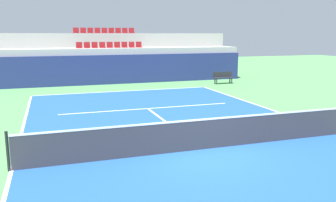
# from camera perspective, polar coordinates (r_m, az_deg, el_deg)

# --- Properties ---
(ground_plane) EXTENTS (80.00, 80.00, 0.00)m
(ground_plane) POSITION_cam_1_polar(r_m,az_deg,el_deg) (11.04, 5.64, -7.84)
(ground_plane) COLOR #4C8C4C
(court_surface) EXTENTS (11.00, 24.00, 0.01)m
(court_surface) POSITION_cam_1_polar(r_m,az_deg,el_deg) (11.04, 5.64, -7.81)
(court_surface) COLOR #1E4C99
(court_surface) RESTS_ON ground_plane
(baseline_far) EXTENTS (11.00, 0.10, 0.00)m
(baseline_far) POSITION_cam_1_polar(r_m,az_deg,el_deg) (22.19, -7.10, 1.61)
(baseline_far) COLOR white
(baseline_far) RESTS_ON court_surface
(sideline_left) EXTENTS (0.10, 24.00, 0.00)m
(sideline_left) POSITION_cam_1_polar(r_m,az_deg,el_deg) (10.21, -24.03, -10.27)
(sideline_left) COLOR white
(sideline_left) RESTS_ON court_surface
(service_line_far) EXTENTS (8.26, 0.10, 0.00)m
(service_line_far) POSITION_cam_1_polar(r_m,az_deg,el_deg) (16.87, -3.29, -1.22)
(service_line_far) COLOR white
(service_line_far) RESTS_ON court_surface
(centre_service_line) EXTENTS (0.10, 6.40, 0.00)m
(centre_service_line) POSITION_cam_1_polar(r_m,az_deg,el_deg) (13.89, 0.22, -3.83)
(centre_service_line) COLOR white
(centre_service_line) RESTS_ON court_surface
(back_wall) EXTENTS (19.82, 0.30, 2.07)m
(back_wall) POSITION_cam_1_polar(r_m,az_deg,el_deg) (25.45, -8.74, 5.06)
(back_wall) COLOR navy
(back_wall) RESTS_ON ground_plane
(stands_tier_lower) EXTENTS (19.82, 2.40, 2.52)m
(stands_tier_lower) POSITION_cam_1_polar(r_m,az_deg,el_deg) (26.76, -9.26, 5.80)
(stands_tier_lower) COLOR #9E9E99
(stands_tier_lower) RESTS_ON ground_plane
(stands_tier_upper) EXTENTS (19.82, 2.40, 3.59)m
(stands_tier_upper) POSITION_cam_1_polar(r_m,az_deg,el_deg) (29.08, -10.08, 7.22)
(stands_tier_upper) COLOR #9E9E99
(stands_tier_upper) RESTS_ON ground_plane
(seating_row_lower) EXTENTS (4.88, 0.44, 0.44)m
(seating_row_lower) POSITION_cam_1_polar(r_m,az_deg,el_deg) (26.77, -9.39, 8.77)
(seating_row_lower) COLOR maroon
(seating_row_lower) RESTS_ON stands_tier_lower
(seating_row_upper) EXTENTS (4.88, 0.44, 0.44)m
(seating_row_upper) POSITION_cam_1_polar(r_m,az_deg,el_deg) (29.13, -10.24, 11.00)
(seating_row_upper) COLOR maroon
(seating_row_upper) RESTS_ON stands_tier_upper
(tennis_net) EXTENTS (11.08, 0.08, 1.07)m
(tennis_net) POSITION_cam_1_polar(r_m,az_deg,el_deg) (10.89, 5.69, -5.30)
(tennis_net) COLOR black
(tennis_net) RESTS_ON court_surface
(player_bench) EXTENTS (1.50, 0.40, 0.85)m
(player_bench) POSITION_cam_1_polar(r_m,az_deg,el_deg) (25.68, 8.91, 3.92)
(player_bench) COLOR #232328
(player_bench) RESTS_ON ground_plane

